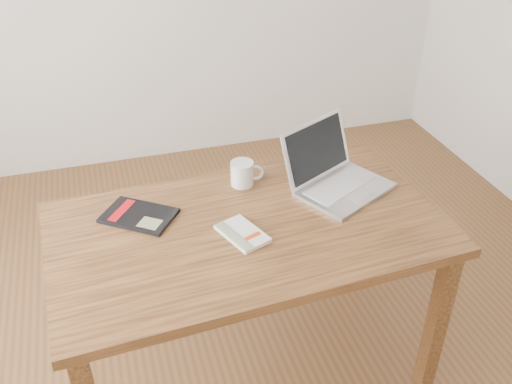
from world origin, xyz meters
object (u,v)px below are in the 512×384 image
object	(u,v)px
coffee_mug	(243,173)
desk	(248,245)
white_guidebook	(242,234)
black_guidebook	(139,216)
laptop	(335,175)

from	to	relation	value
coffee_mug	desk	bearing A→B (deg)	-90.57
white_guidebook	black_guidebook	xyz separation A→B (m)	(-0.34, 0.22, -0.00)
black_guidebook	desk	bearing A→B (deg)	-77.75
desk	white_guidebook	xyz separation A→B (m)	(-0.04, -0.05, 0.10)
white_guidebook	coffee_mug	distance (m)	0.35
desk	laptop	bearing A→B (deg)	17.62
white_guidebook	laptop	bearing A→B (deg)	4.32
desk	black_guidebook	xyz separation A→B (m)	(-0.38, 0.17, 0.10)
white_guidebook	black_guidebook	bearing A→B (deg)	125.99
coffee_mug	white_guidebook	bearing A→B (deg)	-94.35
black_guidebook	laptop	size ratio (longest dim) A/B	0.66
white_guidebook	laptop	size ratio (longest dim) A/B	0.47
black_guidebook	laptop	world-z (taller)	laptop
white_guidebook	black_guidebook	world-z (taller)	white_guidebook
laptop	black_guidebook	bearing A→B (deg)	151.94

